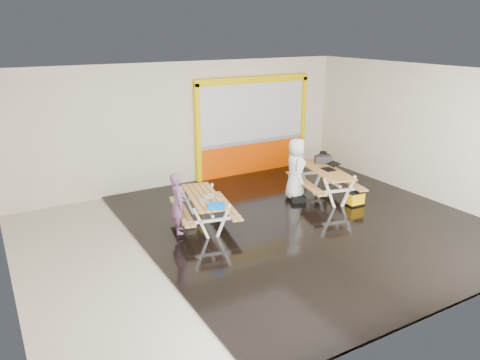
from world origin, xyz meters
TOP-DOWN VIEW (x-y plane):
  - room at (0.00, 0.00)m, footprint 10.02×8.02m
  - deck at (1.25, 0.00)m, footprint 7.50×7.98m
  - kiosk at (2.20, 3.93)m, footprint 3.88×0.16m
  - picnic_table_left at (-0.91, 0.96)m, footprint 1.63×2.10m
  - picnic_table_right at (2.68, 1.04)m, footprint 1.81×2.31m
  - person_left at (-1.62, 0.75)m, footprint 0.45×0.56m
  - person_right at (1.94, 1.34)m, footprint 0.81×0.94m
  - laptop_left at (-1.02, 0.61)m, footprint 0.38×0.36m
  - laptop_right at (2.77, 0.97)m, footprint 0.44×0.40m
  - blue_pouch at (-0.99, 0.15)m, footprint 0.40×0.37m
  - toolbox at (3.00, 1.52)m, footprint 0.50×0.40m
  - backpack at (3.32, 1.91)m, footprint 0.32×0.21m
  - dark_case at (1.86, 1.08)m, footprint 0.45×0.39m
  - fluke_bag at (2.96, 0.15)m, footprint 0.44×0.30m

SIDE VIEW (x-z plane):
  - deck at x=1.25m, z-range 0.00..0.05m
  - dark_case at x=1.86m, z-range 0.05..0.19m
  - fluke_bag at x=2.96m, z-range 0.04..0.41m
  - picnic_table_left at x=-0.91m, z-range 0.20..0.96m
  - picnic_table_right at x=2.68m, z-range 0.22..1.04m
  - backpack at x=3.32m, z-range 0.48..1.01m
  - person_left at x=-1.62m, z-range 0.11..1.47m
  - laptop_left at x=-1.02m, z-range 0.73..0.87m
  - blue_pouch at x=-0.99m, z-range 0.76..0.85m
  - person_right at x=1.94m, z-range 0.04..1.67m
  - laptop_right at x=2.77m, z-range 0.79..0.96m
  - toolbox at x=3.00m, z-range 0.79..1.05m
  - kiosk at x=2.20m, z-range -0.06..2.94m
  - room at x=0.00m, z-range -0.01..3.51m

